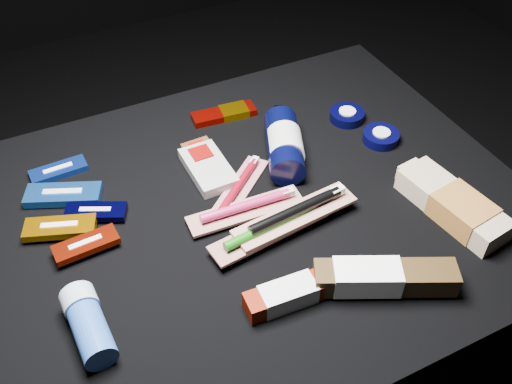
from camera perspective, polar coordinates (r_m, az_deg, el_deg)
name	(u,v)px	position (r m, az deg, el deg)	size (l,w,h in m)	color
ground	(252,329)	(1.34, -0.40, -13.50)	(3.00, 3.00, 0.00)	black
cloth_table	(252,275)	(1.17, -0.45, -8.27)	(0.98, 0.78, 0.40)	black
luna_bar_0	(59,170)	(1.14, -19.14, 2.05)	(0.11, 0.04, 0.01)	navy
luna_bar_1	(63,195)	(1.08, -18.71, -0.25)	(0.14, 0.10, 0.02)	#1B56AE
luna_bar_2	(96,212)	(1.03, -15.73, -1.92)	(0.11, 0.08, 0.01)	black
luna_bar_3	(60,227)	(1.02, -19.00, -3.38)	(0.13, 0.08, 0.02)	#AB6900
luna_bar_4	(86,245)	(0.98, -16.64, -5.06)	(0.11, 0.05, 0.01)	maroon
clif_bar_0	(204,157)	(1.11, -5.25, 3.52)	(0.06, 0.11, 0.02)	#4E2C18
clif_bar_1	(207,166)	(1.09, -4.92, 2.57)	(0.07, 0.13, 0.02)	#A9A8A3
power_bar	(227,113)	(1.22, -2.90, 7.88)	(0.14, 0.05, 0.02)	#810803
lotion_bottle	(284,145)	(1.10, 2.84, 4.75)	(0.12, 0.21, 0.07)	black
cream_tin_upper	(347,115)	(1.22, 9.08, 7.58)	(0.07, 0.07, 0.02)	black
cream_tin_lower	(381,137)	(1.18, 12.38, 5.43)	(0.07, 0.07, 0.02)	black
bodywash_bottle	(454,205)	(1.05, 19.20, -1.28)	(0.10, 0.22, 0.05)	#CAAC8A
deodorant_stick	(88,324)	(0.87, -16.44, -12.53)	(0.06, 0.13, 0.05)	#2851A4
toothbrush_pack_0	(239,187)	(1.05, -1.70, 0.53)	(0.17, 0.15, 0.02)	#B6B0A9
toothbrush_pack_1	(247,208)	(1.00, -0.88, -1.59)	(0.21, 0.06, 0.02)	#BBB5AE
toothbrush_pack_2	(270,228)	(0.95, 1.43, -3.63)	(0.22, 0.07, 0.02)	#A29E98
toothbrush_pack_3	(297,212)	(0.97, 4.12, -2.06)	(0.23, 0.07, 0.03)	beige
toothpaste_carton_red	(297,292)	(0.88, 4.13, -9.92)	(0.18, 0.05, 0.04)	#711100
toothpaste_carton_green	(379,278)	(0.90, 12.16, -8.36)	(0.22, 0.14, 0.04)	#37250F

